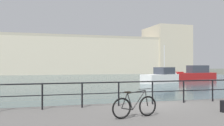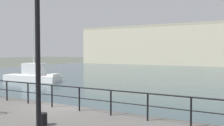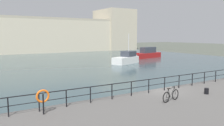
# 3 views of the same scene
# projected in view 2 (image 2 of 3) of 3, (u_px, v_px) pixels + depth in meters

# --- Properties ---
(ground_plane) EXTENTS (240.00, 240.00, 0.00)m
(ground_plane) POSITION_uv_depth(u_px,v_px,m) (64.00, 121.00, 13.03)
(ground_plane) COLOR #4C5147
(water_basin) EXTENTS (80.00, 60.00, 0.01)m
(water_basin) POSITION_uv_depth(u_px,v_px,m) (197.00, 75.00, 39.10)
(water_basin) COLOR #33474C
(water_basin) RESTS_ON ground_plane
(moored_small_launch) EXTENTS (7.34, 2.78, 6.58)m
(moored_small_launch) POSITION_uv_depth(u_px,v_px,m) (33.00, 75.00, 30.41)
(moored_small_launch) COLOR white
(moored_small_launch) RESTS_ON water_basin
(quay_railing) EXTENTS (22.90, 0.07, 1.08)m
(quay_railing) POSITION_uv_depth(u_px,v_px,m) (28.00, 89.00, 13.17)
(quay_railing) COLOR black
(quay_railing) RESTS_ON quay_promenade
(mooring_bollard) EXTENTS (0.32, 0.32, 0.44)m
(mooring_bollard) POSITION_uv_depth(u_px,v_px,m) (43.00, 119.00, 9.31)
(mooring_bollard) COLOR black
(mooring_bollard) RESTS_ON quay_promenade
(quay_lamp_post) EXTENTS (0.32, 0.32, 5.30)m
(quay_lamp_post) POSITION_uv_depth(u_px,v_px,m) (37.00, 23.00, 6.19)
(quay_lamp_post) COLOR black
(quay_lamp_post) RESTS_ON quay_promenade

